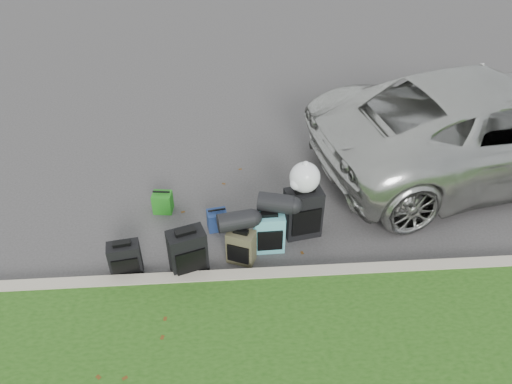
{
  "coord_description": "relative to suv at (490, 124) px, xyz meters",
  "views": [
    {
      "loc": [
        -0.48,
        -5.47,
        4.95
      ],
      "look_at": [
        -0.1,
        0.2,
        0.55
      ],
      "focal_mm": 35.0,
      "sensor_mm": 36.0,
      "label": 1
    }
  ],
  "objects": [
    {
      "name": "suitcase_large_black_right",
      "position": [
        -3.3,
        -1.52,
        -0.43
      ],
      "size": [
        0.56,
        0.4,
        0.77
      ],
      "primitive_type": "cube",
      "rotation": [
        0.0,
        0.0,
        0.19
      ],
      "color": "black",
      "rests_on": "ground"
    },
    {
      "name": "suitcase_small_black",
      "position": [
        -5.72,
        -2.16,
        -0.56
      ],
      "size": [
        0.44,
        0.29,
        0.52
      ],
      "primitive_type": "cube",
      "rotation": [
        0.0,
        0.0,
        0.15
      ],
      "color": "black",
      "rests_on": "ground"
    },
    {
      "name": "tote_navy",
      "position": [
        -4.52,
        -1.33,
        -0.66
      ],
      "size": [
        0.31,
        0.26,
        0.3
      ],
      "primitive_type": "cube",
      "rotation": [
        0.0,
        0.0,
        0.17
      ],
      "color": "navy",
      "rests_on": "ground"
    },
    {
      "name": "suitcase_olive",
      "position": [
        -4.2,
        -2.02,
        -0.56
      ],
      "size": [
        0.43,
        0.35,
        0.5
      ],
      "primitive_type": "cube",
      "rotation": [
        0.0,
        0.0,
        -0.39
      ],
      "color": "#393623",
      "rests_on": "ground"
    },
    {
      "name": "tote_green",
      "position": [
        -5.35,
        -0.87,
        -0.65
      ],
      "size": [
        0.31,
        0.26,
        0.32
      ],
      "primitive_type": "cube",
      "rotation": [
        0.0,
        0.0,
        -0.12
      ],
      "color": "#20771A",
      "rests_on": "ground"
    },
    {
      "name": "suv",
      "position": [
        0.0,
        0.0,
        0.0
      ],
      "size": [
        6.26,
        3.77,
        1.63
      ],
      "primitive_type": "imported",
      "rotation": [
        0.0,
        0.0,
        1.76
      ],
      "color": "#B7B7B2",
      "rests_on": "ground"
    },
    {
      "name": "duffel_left",
      "position": [
        -4.26,
        -1.92,
        -0.18
      ],
      "size": [
        0.52,
        0.34,
        0.26
      ],
      "primitive_type": "cylinder",
      "rotation": [
        0.0,
        1.57,
        0.19
      ],
      "color": "black",
      "rests_on": "suitcase_olive"
    },
    {
      "name": "duffel_right",
      "position": [
        -3.71,
        -1.71,
        -0.08
      ],
      "size": [
        0.53,
        0.38,
        0.27
      ],
      "primitive_type": "cylinder",
      "rotation": [
        0.0,
        1.57,
        -0.27
      ],
      "color": "black",
      "rests_on": "suitcase_teal"
    },
    {
      "name": "trash_bag",
      "position": [
        -3.3,
        -1.48,
        0.16
      ],
      "size": [
        0.42,
        0.42,
        0.42
      ],
      "primitive_type": "sphere",
      "color": "white",
      "rests_on": "suitcase_large_black_right"
    },
    {
      "name": "suitcase_teal",
      "position": [
        -3.8,
        -1.81,
        -0.51
      ],
      "size": [
        0.43,
        0.26,
        0.6
      ],
      "primitive_type": "cube",
      "rotation": [
        0.0,
        0.0,
        0.03
      ],
      "color": "teal",
      "rests_on": "ground"
    },
    {
      "name": "suitcase_large_black_left",
      "position": [
        -4.9,
        -2.18,
        -0.47
      ],
      "size": [
        0.54,
        0.42,
        0.69
      ],
      "primitive_type": "cube",
      "rotation": [
        0.0,
        0.0,
        0.32
      ],
      "color": "black",
      "rests_on": "ground"
    },
    {
      "name": "ground",
      "position": [
        -3.84,
        -1.41,
        -0.81
      ],
      "size": [
        120.0,
        120.0,
        0.0
      ],
      "primitive_type": "plane",
      "color": "#383535",
      "rests_on": "ground"
    },
    {
      "name": "curb",
      "position": [
        -3.84,
        -2.41,
        -0.74
      ],
      "size": [
        120.0,
        0.18,
        0.15
      ],
      "primitive_type": "cube",
      "color": "#9E937F",
      "rests_on": "ground"
    }
  ]
}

